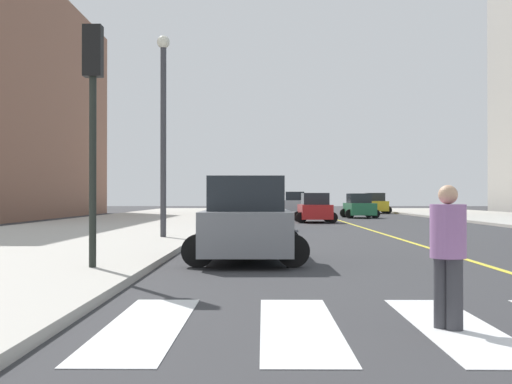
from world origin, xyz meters
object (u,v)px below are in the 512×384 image
object	(u,v)px
car_yellow_third	(375,204)
car_blue_nearest	(262,212)
car_silver_fifth	(295,203)
car_gray_sixth	(246,222)
pedestrian_crossing	(448,250)
car_red_fourth	(315,209)
street_lamp	(163,117)
traffic_light_far_corner	(93,97)
car_green_second	(359,206)

from	to	relation	value
car_yellow_third	car_blue_nearest	bearing A→B (deg)	73.49
car_blue_nearest	car_silver_fifth	distance (m)	32.21
car_gray_sixth	pedestrian_crossing	world-z (taller)	car_gray_sixth
car_red_fourth	pedestrian_crossing	bearing A→B (deg)	-93.08
car_blue_nearest	car_yellow_third	xyz separation A→B (m)	(10.47, 31.53, 0.09)
car_blue_nearest	car_red_fourth	distance (m)	9.53
car_red_fourth	pedestrian_crossing	xyz separation A→B (m)	(-0.98, -32.85, 0.09)
car_silver_fifth	street_lamp	bearing A→B (deg)	-96.72
traffic_light_far_corner	car_silver_fifth	bearing A→B (deg)	82.90
car_blue_nearest	car_green_second	world-z (taller)	car_green_second
car_silver_fifth	street_lamp	xyz separation A→B (m)	(-6.40, -40.46, 3.32)
car_red_fourth	car_green_second	bearing A→B (deg)	64.90
car_yellow_third	pedestrian_crossing	world-z (taller)	car_yellow_third
car_gray_sixth	pedestrian_crossing	size ratio (longest dim) A/B	2.70
car_blue_nearest	car_red_fourth	bearing A→B (deg)	73.08
traffic_light_far_corner	car_blue_nearest	bearing A→B (deg)	79.99
car_yellow_third	traffic_light_far_corner	bearing A→B (deg)	76.50
car_green_second	car_silver_fifth	distance (m)	14.72
street_lamp	car_gray_sixth	bearing A→B (deg)	-67.56
car_yellow_third	pedestrian_crossing	size ratio (longest dim) A/B	2.61
car_green_second	car_silver_fifth	xyz separation A→B (m)	(-4.02, 14.16, 0.11)
car_red_fourth	car_gray_sixth	distance (m)	24.95
pedestrian_crossing	street_lamp	size ratio (longest dim) A/B	0.24
car_silver_fifth	car_gray_sixth	size ratio (longest dim) A/B	1.02
car_yellow_third	car_red_fourth	world-z (taller)	car_yellow_third
car_green_second	pedestrian_crossing	size ratio (longest dim) A/B	2.44
car_green_second	traffic_light_far_corner	bearing A→B (deg)	71.86
car_blue_nearest	car_green_second	xyz separation A→B (m)	(7.06, 17.91, 0.03)
pedestrian_crossing	car_yellow_third	bearing A→B (deg)	131.58
car_green_second	car_silver_fifth	size ratio (longest dim) A/B	0.88
car_red_fourth	traffic_light_far_corner	bearing A→B (deg)	-104.51
car_silver_fifth	pedestrian_crossing	xyz separation A→B (m)	(-0.87, -55.92, -0.03)
car_blue_nearest	car_red_fourth	xyz separation A→B (m)	(3.14, 8.99, 0.02)
car_blue_nearest	car_yellow_third	size ratio (longest dim) A/B	0.90
car_red_fourth	car_blue_nearest	bearing A→B (deg)	-110.65
car_red_fourth	car_gray_sixth	xyz separation A→B (m)	(-3.49, -24.70, 0.10)
car_green_second	car_red_fourth	bearing A→B (deg)	63.98
traffic_light_far_corner	street_lamp	xyz separation A→B (m)	(-0.10, 10.04, 0.79)
car_blue_nearest	car_gray_sixth	size ratio (longest dim) A/B	0.87
car_silver_fifth	traffic_light_far_corner	xyz separation A→B (m)	(-6.30, -50.51, 2.52)
traffic_light_far_corner	street_lamp	distance (m)	10.07
car_blue_nearest	car_silver_fifth	world-z (taller)	car_silver_fifth
car_yellow_third	car_silver_fifth	distance (m)	7.45
car_yellow_third	car_red_fourth	size ratio (longest dim) A/B	1.08
street_lamp	car_green_second	bearing A→B (deg)	68.39
car_green_second	traffic_light_far_corner	world-z (taller)	traffic_light_far_corner
pedestrian_crossing	car_green_second	bearing A→B (deg)	133.41
car_silver_fifth	street_lamp	world-z (taller)	street_lamp
car_red_fourth	pedestrian_crossing	world-z (taller)	car_red_fourth
car_blue_nearest	pedestrian_crossing	bearing A→B (deg)	-82.46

